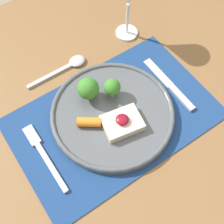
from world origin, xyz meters
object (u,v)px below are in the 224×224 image
at_px(dinner_plate, 111,112).
at_px(spoon, 69,65).
at_px(knife, 172,87).
at_px(fork, 43,153).

distance_m(dinner_plate, spoon, 0.19).
height_order(knife, spoon, spoon).
distance_m(knife, spoon, 0.27).
relative_size(dinner_plate, knife, 1.60).
height_order(dinner_plate, fork, dinner_plate).
xyz_separation_m(dinner_plate, fork, (-0.18, 0.01, -0.01)).
relative_size(fork, spoon, 1.09).
relative_size(dinner_plate, fork, 1.60).
bearing_deg(fork, spoon, 48.61).
bearing_deg(dinner_plate, fork, 178.05).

